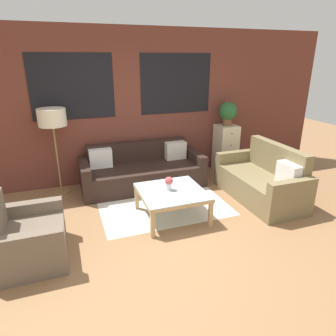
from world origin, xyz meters
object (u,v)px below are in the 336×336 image
at_px(armchair_corner, 26,239).
at_px(potted_plant, 228,112).
at_px(drawer_cabinet, 225,148).
at_px(floor_lamp, 52,120).
at_px(flower_vase, 169,182).
at_px(couch_dark, 142,172).
at_px(coffee_table, 172,194).
at_px(settee_vintage, 262,181).

distance_m(armchair_corner, potted_plant, 4.28).
height_order(drawer_cabinet, potted_plant, potted_plant).
bearing_deg(floor_lamp, armchair_corner, -102.41).
xyz_separation_m(potted_plant, flower_vase, (-1.79, -1.47, -0.69)).
distance_m(couch_dark, flower_vase, 1.30).
height_order(couch_dark, floor_lamp, floor_lamp).
bearing_deg(couch_dark, drawer_cabinet, 6.19).
xyz_separation_m(coffee_table, flower_vase, (-0.03, 0.04, 0.18)).
bearing_deg(flower_vase, armchair_corner, -167.87).
xyz_separation_m(settee_vintage, armchair_corner, (-3.63, -0.47, -0.03)).
bearing_deg(potted_plant, flower_vase, -140.65).
bearing_deg(coffee_table, settee_vintage, 3.35).
bearing_deg(drawer_cabinet, coffee_table, -139.40).
xyz_separation_m(drawer_cabinet, flower_vase, (-1.79, -1.47, 0.07)).
bearing_deg(coffee_table, floor_lamp, 136.13).
height_order(drawer_cabinet, flower_vase, drawer_cabinet).
xyz_separation_m(drawer_cabinet, potted_plant, (0.00, 0.00, 0.76)).
bearing_deg(floor_lamp, settee_vintage, -23.37).
bearing_deg(flower_vase, floor_lamp, 136.36).
relative_size(potted_plant, flower_vase, 2.30).
relative_size(settee_vintage, potted_plant, 3.49).
xyz_separation_m(couch_dark, potted_plant, (1.86, 0.20, 0.97)).
bearing_deg(settee_vintage, floor_lamp, 156.63).
bearing_deg(drawer_cabinet, settee_vintage, -93.63).
distance_m(couch_dark, potted_plant, 2.11).
relative_size(couch_dark, flower_vase, 10.83).
xyz_separation_m(armchair_corner, drawer_cabinet, (3.72, 1.88, 0.21)).
distance_m(couch_dark, drawer_cabinet, 1.89).
relative_size(coffee_table, drawer_cabinet, 0.96).
height_order(armchair_corner, floor_lamp, floor_lamp).
bearing_deg(armchair_corner, couch_dark, 42.13).
relative_size(settee_vintage, floor_lamp, 1.10).
xyz_separation_m(armchair_corner, flower_vase, (1.93, 0.41, 0.28)).
bearing_deg(potted_plant, couch_dark, -173.80).
bearing_deg(settee_vintage, armchair_corner, -172.59).
distance_m(drawer_cabinet, flower_vase, 2.32).
xyz_separation_m(couch_dark, floor_lamp, (-1.45, 0.18, 1.03)).
xyz_separation_m(settee_vintage, drawer_cabinet, (0.09, 1.41, 0.18)).
bearing_deg(floor_lamp, potted_plant, 0.33).
xyz_separation_m(armchair_corner, coffee_table, (1.96, 0.37, 0.09)).
distance_m(drawer_cabinet, potted_plant, 0.76).
height_order(couch_dark, coffee_table, couch_dark).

